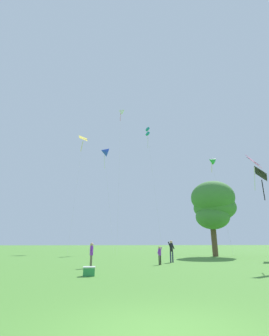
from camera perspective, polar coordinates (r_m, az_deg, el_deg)
ground_plane at (r=5.20m, az=6.92°, el=-34.25°), size 400.00×400.00×0.00m
kite_black_large at (r=34.09m, az=27.52°, el=-2.27°), size 4.99×5.71×10.67m
kite_pink_low at (r=21.78m, az=26.28°, el=0.27°), size 1.29×7.93×8.54m
kite_yellow_diamond at (r=50.19m, az=-11.99°, el=5.81°), size 1.83×10.43×22.44m
kite_teal_box at (r=55.27m, az=3.08°, el=8.28°), size 1.39×6.71×26.41m
kite_blue_delta at (r=52.55m, az=-6.99°, el=3.84°), size 3.07×7.44×21.32m
kite_green_small at (r=45.78m, az=17.48°, el=1.64°), size 3.01×8.63×16.35m
kite_white_distant at (r=50.71m, az=-3.23°, el=13.06°), size 1.87×12.12×27.74m
person_child_small at (r=19.63m, az=5.88°, el=-19.17°), size 0.42×0.23×1.33m
person_with_spool at (r=22.04m, az=8.56°, el=-18.14°), size 0.57×0.24×1.77m
person_far_back at (r=17.46m, az=-9.98°, el=-18.80°), size 0.23×0.50×1.57m
tree_right_cluster at (r=33.24m, az=17.85°, el=-8.23°), size 5.81×5.94×9.22m
picnic_cooler at (r=13.28m, az=-10.53°, el=-22.51°), size 0.60×0.40×0.44m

